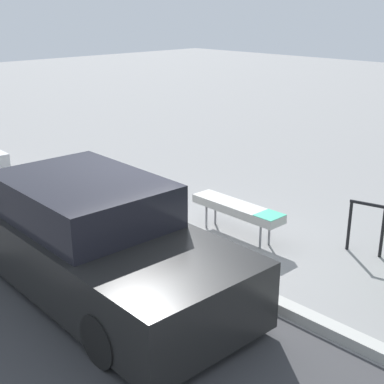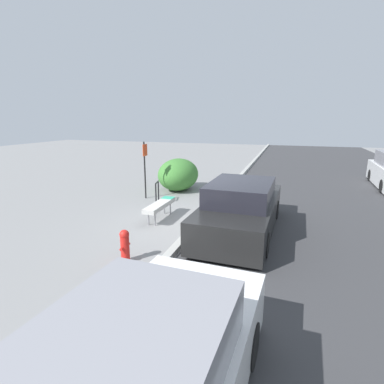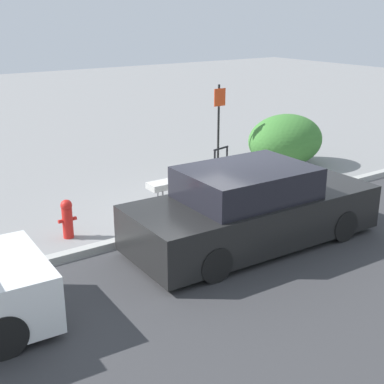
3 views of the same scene
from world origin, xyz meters
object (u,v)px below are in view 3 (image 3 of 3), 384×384
(sign_post, at_px, (219,119))
(parked_car_near, at_px, (252,209))
(bench, at_px, (183,181))
(fire_hydrant, at_px, (67,218))
(bike_rack, at_px, (221,160))

(sign_post, bearing_deg, parked_car_near, -120.42)
(bench, xyz_separation_m, fire_hydrant, (-2.95, -0.44, -0.07))
(bench, bearing_deg, bike_rack, 27.83)
(sign_post, distance_m, fire_hydrant, 5.69)
(bike_rack, height_order, sign_post, sign_post)
(bike_rack, distance_m, fire_hydrant, 4.92)
(bench, xyz_separation_m, parked_car_near, (-0.25, -2.64, 0.19))
(bench, height_order, fire_hydrant, fire_hydrant)
(bench, relative_size, parked_car_near, 0.35)
(bench, relative_size, bike_rack, 2.07)
(bench, bearing_deg, fire_hydrant, -170.69)
(bench, height_order, sign_post, sign_post)
(sign_post, height_order, parked_car_near, sign_post)
(parked_car_near, bearing_deg, fire_hydrant, 142.61)
(bike_rack, xyz_separation_m, parked_car_near, (-2.04, -3.55, 0.17))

